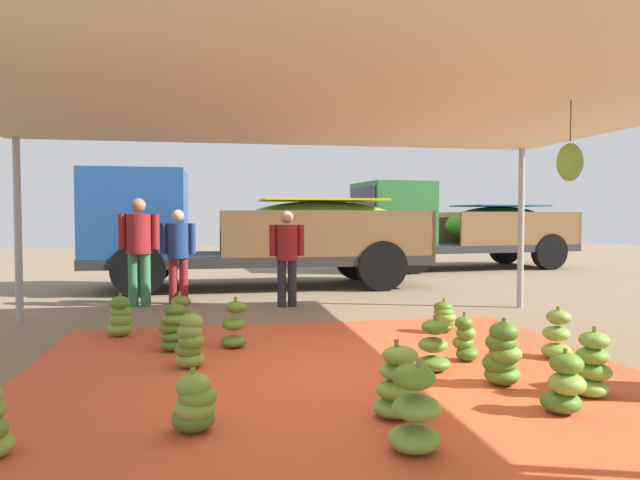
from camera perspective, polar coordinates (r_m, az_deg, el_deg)
The scene contains 23 objects.
ground_plane at distance 8.58m, azimuth -2.83°, elevation -7.65°, with size 40.00×40.00×0.00m, color #7F6B51.
tarp_orange at distance 5.68m, azimuth 1.13°, elevation -12.83°, with size 5.83×5.09×0.01m, color #D1512D.
tent_canopy at distance 5.51m, azimuth 1.48°, elevation 13.63°, with size 8.00×7.00×2.65m.
banana_bunch_0 at distance 5.37m, azimuth 25.24°, elevation -11.17°, with size 0.43×0.41×0.59m.
banana_bunch_1 at distance 4.24m, azimuth -12.23°, elevation -15.50°, with size 0.39×0.39×0.44m.
banana_bunch_2 at distance 5.88m, azimuth -12.67°, elevation -9.82°, with size 0.40×0.40×0.57m.
banana_bunch_3 at distance 4.47m, azimuth 7.62°, elevation -13.84°, with size 0.43×0.43×0.57m.
banana_bunch_4 at distance 6.68m, azimuth -8.44°, elevation -8.40°, with size 0.40×0.40×0.58m.
banana_bunch_5 at distance 7.62m, azimuth 12.06°, elevation -7.50°, with size 0.43×0.42×0.44m.
banana_bunch_6 at distance 6.63m, azimuth 22.30°, elevation -8.73°, with size 0.42×0.44×0.54m.
banana_bunch_7 at distance 7.64m, azimuth -19.07°, elevation -7.20°, with size 0.38×0.42×0.53m.
banana_bunch_8 at distance 6.66m, azimuth -14.24°, elevation -8.49°, with size 0.37×0.35×0.57m.
banana_bunch_9 at distance 5.77m, azimuth 11.13°, elevation -10.32°, with size 0.38×0.41×0.54m.
banana_bunch_10 at distance 5.41m, azimuth 17.49°, elevation -10.78°, with size 0.45×0.46×0.60m.
banana_bunch_11 at distance 7.20m, azimuth -13.58°, elevation -7.61°, with size 0.41×0.37×0.58m.
banana_bunch_13 at distance 6.21m, azimuth 14.08°, elevation -9.51°, with size 0.32×0.32×0.51m.
banana_bunch_14 at distance 4.86m, azimuth 22.90°, elevation -13.03°, with size 0.43×0.43×0.50m.
banana_bunch_15 at distance 3.86m, azimuth 9.29°, elevation -16.34°, with size 0.47×0.46×0.59m.
cargo_truck_main at distance 12.13m, azimuth -7.09°, elevation 1.04°, with size 6.90×2.33×2.40m.
cargo_truck_far at distance 16.82m, azimuth 13.22°, elevation 1.33°, with size 6.31×2.95×2.40m.
worker_0 at distance 9.54m, azimuth -3.28°, elevation -1.07°, with size 0.58×0.35×1.58m.
worker_1 at distance 10.10m, azimuth -13.79°, elevation -0.86°, with size 0.59×0.36×1.60m.
worker_2 at distance 10.01m, azimuth -17.39°, elevation -0.31°, with size 0.65×0.40×1.79m.
Camera 1 is at (-1.07, -5.38, 1.50)m, focal length 32.52 mm.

